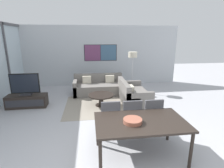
{
  "coord_description": "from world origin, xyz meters",
  "views": [
    {
      "loc": [
        -0.41,
        -2.3,
        2.29
      ],
      "look_at": [
        0.24,
        2.59,
        0.95
      ],
      "focal_mm": 28.0,
      "sensor_mm": 36.0,
      "label": 1
    }
  ],
  "objects_px": {
    "sofa_side": "(132,95)",
    "floor_lamp": "(133,58)",
    "tv_console": "(27,101)",
    "dining_chair_right": "(152,115)",
    "dining_chair_centre": "(131,116)",
    "dining_chair_left": "(110,117)",
    "coffee_table": "(101,97)",
    "dining_table": "(141,124)",
    "television": "(25,85)",
    "sofa_main": "(99,87)",
    "fruit_bowl": "(133,120)"
  },
  "relations": [
    {
      "from": "television",
      "to": "sofa_main",
      "type": "relative_size",
      "value": 0.45
    },
    {
      "from": "sofa_side",
      "to": "tv_console",
      "type": "bearing_deg",
      "value": 89.69
    },
    {
      "from": "sofa_side",
      "to": "floor_lamp",
      "type": "xyz_separation_m",
      "value": [
        0.3,
        1.23,
        1.19
      ]
    },
    {
      "from": "dining_chair_right",
      "to": "floor_lamp",
      "type": "relative_size",
      "value": 0.55
    },
    {
      "from": "dining_table",
      "to": "dining_chair_left",
      "type": "distance_m",
      "value": 0.91
    },
    {
      "from": "dining_table",
      "to": "dining_chair_right",
      "type": "height_order",
      "value": "dining_chair_right"
    },
    {
      "from": "sofa_main",
      "to": "coffee_table",
      "type": "xyz_separation_m",
      "value": [
        -0.0,
        -1.36,
        0.03
      ]
    },
    {
      "from": "sofa_main",
      "to": "floor_lamp",
      "type": "distance_m",
      "value": 1.85
    },
    {
      "from": "dining_chair_left",
      "to": "floor_lamp",
      "type": "height_order",
      "value": "floor_lamp"
    },
    {
      "from": "television",
      "to": "dining_chair_centre",
      "type": "distance_m",
      "value": 3.75
    },
    {
      "from": "tv_console",
      "to": "television",
      "type": "distance_m",
      "value": 0.56
    },
    {
      "from": "dining_chair_centre",
      "to": "sofa_main",
      "type": "bearing_deg",
      "value": 99.59
    },
    {
      "from": "dining_chair_centre",
      "to": "coffee_table",
      "type": "bearing_deg",
      "value": 105.9
    },
    {
      "from": "tv_console",
      "to": "floor_lamp",
      "type": "height_order",
      "value": "floor_lamp"
    },
    {
      "from": "television",
      "to": "floor_lamp",
      "type": "xyz_separation_m",
      "value": [
        3.89,
        1.21,
        0.68
      ]
    },
    {
      "from": "dining_chair_right",
      "to": "floor_lamp",
      "type": "xyz_separation_m",
      "value": [
        0.36,
        3.41,
        0.95
      ]
    },
    {
      "from": "floor_lamp",
      "to": "dining_chair_centre",
      "type": "bearing_deg",
      "value": -104.12
    },
    {
      "from": "dining_chair_left",
      "to": "tv_console",
      "type": "bearing_deg",
      "value": 139.34
    },
    {
      "from": "sofa_main",
      "to": "coffee_table",
      "type": "height_order",
      "value": "sofa_main"
    },
    {
      "from": "coffee_table",
      "to": "floor_lamp",
      "type": "bearing_deg",
      "value": 44.92
    },
    {
      "from": "dining_chair_left",
      "to": "fruit_bowl",
      "type": "distance_m",
      "value": 0.9
    },
    {
      "from": "tv_console",
      "to": "sofa_side",
      "type": "bearing_deg",
      "value": -0.31
    },
    {
      "from": "sofa_main",
      "to": "sofa_side",
      "type": "xyz_separation_m",
      "value": [
        1.12,
        -1.18,
        -0.0
      ]
    },
    {
      "from": "sofa_main",
      "to": "fruit_bowl",
      "type": "xyz_separation_m",
      "value": [
        0.4,
        -4.13,
        0.53
      ]
    },
    {
      "from": "dining_chair_centre",
      "to": "dining_chair_right",
      "type": "relative_size",
      "value": 1.0
    },
    {
      "from": "sofa_side",
      "to": "floor_lamp",
      "type": "distance_m",
      "value": 1.74
    },
    {
      "from": "sofa_main",
      "to": "television",
      "type": "bearing_deg",
      "value": -154.88
    },
    {
      "from": "tv_console",
      "to": "coffee_table",
      "type": "height_order",
      "value": "tv_console"
    },
    {
      "from": "tv_console",
      "to": "dining_chair_right",
      "type": "height_order",
      "value": "dining_chair_right"
    },
    {
      "from": "tv_console",
      "to": "television",
      "type": "bearing_deg",
      "value": 90.0
    },
    {
      "from": "dining_chair_centre",
      "to": "dining_chair_right",
      "type": "distance_m",
      "value": 0.49
    },
    {
      "from": "dining_table",
      "to": "fruit_bowl",
      "type": "distance_m",
      "value": 0.21
    },
    {
      "from": "tv_console",
      "to": "television",
      "type": "relative_size",
      "value": 1.39
    },
    {
      "from": "tv_console",
      "to": "floor_lamp",
      "type": "relative_size",
      "value": 0.76
    },
    {
      "from": "dining_table",
      "to": "dining_chair_right",
      "type": "bearing_deg",
      "value": 55.82
    },
    {
      "from": "dining_chair_centre",
      "to": "dining_chair_left",
      "type": "bearing_deg",
      "value": 178.78
    },
    {
      "from": "television",
      "to": "dining_chair_right",
      "type": "distance_m",
      "value": 4.16
    },
    {
      "from": "tv_console",
      "to": "dining_chair_right",
      "type": "bearing_deg",
      "value": -31.9
    },
    {
      "from": "sofa_side",
      "to": "dining_table",
      "type": "relative_size",
      "value": 0.94
    },
    {
      "from": "dining_chair_right",
      "to": "television",
      "type": "bearing_deg",
      "value": 148.09
    },
    {
      "from": "dining_table",
      "to": "dining_chair_left",
      "type": "relative_size",
      "value": 1.85
    },
    {
      "from": "sofa_main",
      "to": "dining_chair_right",
      "type": "relative_size",
      "value": 2.18
    },
    {
      "from": "tv_console",
      "to": "sofa_side",
      "type": "height_order",
      "value": "sofa_side"
    },
    {
      "from": "sofa_main",
      "to": "dining_table",
      "type": "relative_size",
      "value": 1.18
    },
    {
      "from": "tv_console",
      "to": "dining_chair_right",
      "type": "distance_m",
      "value": 4.17
    },
    {
      "from": "tv_console",
      "to": "dining_chair_right",
      "type": "xyz_separation_m",
      "value": [
        3.53,
        -2.2,
        0.3
      ]
    },
    {
      "from": "floor_lamp",
      "to": "tv_console",
      "type": "bearing_deg",
      "value": -162.7
    },
    {
      "from": "sofa_main",
      "to": "dining_table",
      "type": "height_order",
      "value": "sofa_main"
    },
    {
      "from": "television",
      "to": "dining_chair_right",
      "type": "xyz_separation_m",
      "value": [
        3.53,
        -2.2,
        -0.26
      ]
    },
    {
      "from": "dining_chair_right",
      "to": "sofa_side",
      "type": "bearing_deg",
      "value": 88.3
    }
  ]
}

